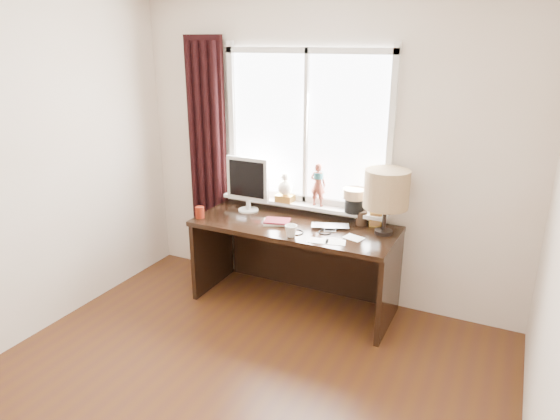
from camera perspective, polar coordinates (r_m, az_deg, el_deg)
The scene contains 14 objects.
wall_back at distance 4.29m, azimuth 5.02°, elevation 6.63°, with size 3.50×2.60×0.00m, color beige.
laptop at distance 4.10m, azimuth 5.79°, elevation -1.87°, with size 0.31×0.20×0.02m, color silver.
mug at distance 3.89m, azimuth 1.27°, elevation -2.35°, with size 0.10×0.09×0.10m, color white.
red_cup at distance 4.35m, azimuth -9.14°, elevation -0.26°, with size 0.07×0.07×0.10m, color maroon.
window at distance 4.29m, azimuth 3.12°, elevation 6.82°, with size 1.52×0.23×1.40m.
curtain at distance 4.77m, azimuth -8.30°, elevation 5.48°, with size 0.38×0.09×2.25m.
desk at distance 4.33m, azimuth 2.17°, elevation -4.24°, with size 1.70×0.70×0.75m.
monitor at distance 4.40m, azimuth -3.71°, elevation 3.33°, with size 0.40×0.18×0.49m.
notebook_stack at distance 4.17m, azimuth -0.35°, elevation -1.33°, with size 0.27×0.24×0.03m.
brush_holder at distance 4.18m, azimuth 9.29°, elevation -0.89°, with size 0.09×0.09×0.25m.
icon_frame at distance 4.14m, azimuth 10.86°, elevation -1.10°, with size 0.10×0.03×0.13m.
table_lamp at distance 3.93m, azimuth 12.08°, elevation 2.28°, with size 0.35×0.35×0.52m.
loose_papers at distance 3.85m, azimuth 6.41°, elevation -3.45°, with size 0.40×0.32×0.00m.
desk_cables at distance 4.01m, azimuth 3.95°, elevation -2.42°, with size 0.39×0.37×0.01m.
Camera 1 is at (1.49, -1.92, 2.21)m, focal length 32.00 mm.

